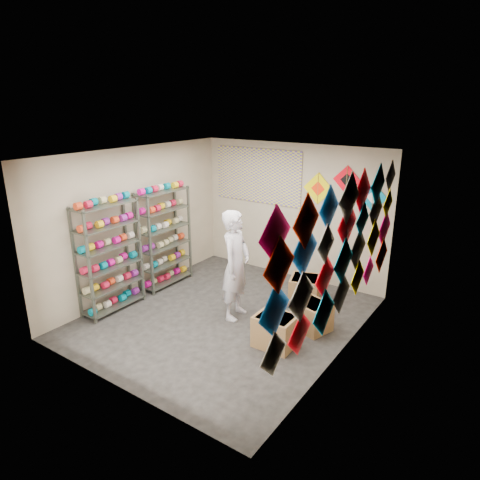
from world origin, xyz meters
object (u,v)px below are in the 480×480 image
Objects in this scene: shelf_rack_front at (109,257)px; carton_c at (304,290)px; carton_a at (275,331)px; shelf_rack_back at (164,238)px; carton_b at (311,316)px; shopkeeper at (236,265)px.

shelf_rack_front is 3.47× the size of carton_c.
carton_c is (-0.29, 1.53, -0.00)m from carton_a.
carton_c is (2.62, 2.11, -0.71)m from shelf_rack_front.
carton_a is (2.91, -0.72, -0.71)m from shelf_rack_back.
shelf_rack_back is (0.00, 1.30, 0.00)m from shelf_rack_front.
carton_b is (0.22, 0.74, -0.01)m from carton_a.
shelf_rack_front is 1.00× the size of shelf_rack_back.
shelf_rack_back is 3.21m from carton_b.
shopkeeper is 3.27× the size of carton_b.
shelf_rack_back is 3.30× the size of carton_a.
carton_a is 1.56m from carton_c.
carton_a is at bearing -122.72° from shopkeeper.
carton_b is 0.94m from carton_c.
shelf_rack_front is at bearing -140.17° from carton_b.
shelf_rack_back is at bearing -162.67° from carton_b.
shelf_rack_front is 3.39× the size of carton_b.
carton_b is (3.13, 1.32, -0.72)m from shelf_rack_front.
carton_a is 1.05× the size of carton_c.
shelf_rack_front reaches higher than carton_c.
shopkeeper is 3.18× the size of carton_a.
shelf_rack_back is 3.47× the size of carton_c.
shopkeeper is 1.29m from carton_a.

